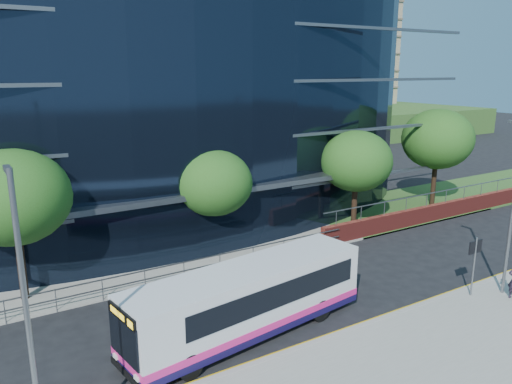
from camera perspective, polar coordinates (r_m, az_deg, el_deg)
ground at (r=23.23m, az=13.36°, el=-12.81°), size 200.00×200.00×0.00m
pavement_near at (r=20.47m, az=23.73°, el=-17.33°), size 80.00×8.00×0.15m
kerb at (r=22.58m, az=15.20°, el=-13.51°), size 80.00×0.25×0.16m
yellow_line_outer at (r=22.74m, az=14.82°, el=-13.50°), size 80.00×0.08×0.01m
yellow_line_inner at (r=22.83m, az=14.54°, el=-13.36°), size 80.00×0.08×0.01m
far_forecourt at (r=28.83m, az=-11.42°, el=-7.20°), size 50.00×8.00×0.10m
grass_verge at (r=47.69m, az=24.59°, el=0.22°), size 36.00×8.00×0.12m
glass_office at (r=37.00m, az=-14.54°, el=9.90°), size 44.00×23.10×16.00m
retaining_wall at (r=42.34m, az=25.75°, el=-0.73°), size 34.00×0.40×2.11m
guard_railings at (r=24.42m, az=-12.59°, el=-9.27°), size 24.00×0.05×1.10m
apartment_block at (r=85.68m, az=1.59°, el=14.43°), size 60.00×42.00×30.00m
street_sign at (r=24.75m, az=23.73°, el=-6.54°), size 0.85×0.09×2.80m
tree_far_a at (r=24.09m, az=-26.00°, el=-0.56°), size 4.95×4.95×6.98m
tree_far_b at (r=27.43m, az=-4.85°, el=1.04°), size 4.29×4.29×6.05m
tree_far_c at (r=32.66m, az=11.40°, el=3.47°), size 4.62×4.62×6.51m
tree_far_d at (r=39.81m, az=20.03°, el=5.69°), size 5.28×5.28×7.44m
tree_dist_e at (r=67.20m, az=3.95°, el=8.94°), size 4.62×4.62×6.51m
tree_dist_f at (r=79.04m, az=12.67°, el=9.14°), size 4.29×4.29×6.05m
streetlight_west at (r=13.57m, az=-24.69°, el=-12.99°), size 0.15×0.77×8.00m
city_bus at (r=20.05m, az=-0.69°, el=-12.12°), size 10.65×3.76×2.82m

